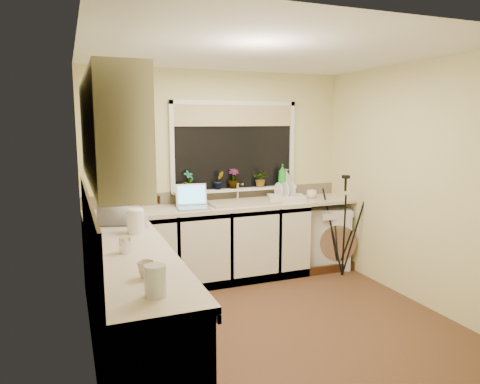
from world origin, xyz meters
The scene contains 34 objects.
floor centered at (0.00, 0.00, 0.00)m, with size 3.20×3.20×0.00m, color brown.
ceiling centered at (0.00, 0.00, 2.45)m, with size 3.20×3.20×0.00m, color white.
wall_back centered at (0.00, 1.50, 1.23)m, with size 3.20×3.20×0.00m, color beige.
wall_front centered at (0.00, -1.50, 1.23)m, with size 3.20×3.20×0.00m, color beige.
wall_left centered at (-1.60, 0.00, 1.23)m, with size 3.00×3.00×0.00m, color beige.
wall_right centered at (1.60, 0.00, 1.23)m, with size 3.00×3.00×0.00m, color beige.
base_cabinet_back centered at (-0.33, 1.20, 0.43)m, with size 2.55×0.60×0.86m, color silver.
base_cabinet_left centered at (-1.30, -0.30, 0.43)m, with size 0.54×2.40×0.86m, color silver.
worktop_back centered at (0.00, 1.20, 0.88)m, with size 3.20×0.60×0.04m, color beige.
worktop_left centered at (-1.30, -0.30, 0.88)m, with size 0.60×2.40×0.04m, color beige.
upper_cabinet centered at (-1.44, -0.45, 1.80)m, with size 0.28×1.90×0.70m, color silver.
splashback_left centered at (-1.59, -0.30, 1.12)m, with size 0.02×2.40×0.45m, color beige.
splashback_back centered at (0.00, 1.49, 0.97)m, with size 3.20×0.02×0.14m, color beige.
window_glass centered at (0.20, 1.49, 1.55)m, with size 1.50×0.02×1.00m, color black.
window_blind centered at (0.20, 1.46, 1.92)m, with size 1.50×0.02×0.25m, color tan.
windowsill centered at (0.20, 1.43, 1.04)m, with size 1.60×0.14×0.03m, color white.
sink centered at (0.20, 1.20, 0.91)m, with size 0.82×0.46×0.03m, color tan.
faucet centered at (0.20, 1.38, 1.02)m, with size 0.03×0.03×0.24m, color silver.
washing_machine centered at (1.37, 1.22, 0.39)m, with size 0.55×0.53×0.78m, color silver.
laptop centered at (-0.42, 1.17, 0.97)m, with size 0.39×0.39×0.25m.
kettle centered at (-1.18, 0.24, 1.00)m, with size 0.15×0.15×0.20m, color white.
dish_rack centered at (0.75, 1.17, 0.93)m, with size 0.44×0.33×0.07m, color beige.
tripod centered at (1.34, 0.80, 0.62)m, with size 0.61×0.61×1.23m, color black, non-canonical shape.
glass_jug centered at (-1.29, -1.23, 0.99)m, with size 0.12×0.12×0.18m, color #B6BCC1.
steel_jar centered at (-1.35, -0.33, 0.96)m, with size 0.09×0.09×0.12m, color silver.
microwave centered at (-1.26, 0.76, 1.03)m, with size 0.47×0.32×0.26m, color white.
plant_a centered at (-0.40, 1.39, 1.17)m, with size 0.13×0.09×0.25m, color #999999.
plant_b centered at (-0.03, 1.41, 1.16)m, with size 0.12×0.10×0.22m, color #999999.
plant_c centered at (0.16, 1.42, 1.17)m, with size 0.14×0.14×0.24m, color #999999.
plant_d centered at (0.52, 1.40, 1.16)m, with size 0.19×0.16×0.21m, color #999999.
soap_bottle_green centered at (0.81, 1.40, 1.19)m, with size 0.11×0.11×0.28m, color green.
soap_bottle_clear centered at (0.88, 1.41, 1.16)m, with size 0.09×0.10×0.21m, color #999999.
cup_back centered at (1.14, 1.23, 0.95)m, with size 0.13×0.13×0.10m, color white.
cup_left centered at (-1.29, -0.91, 0.95)m, with size 0.11×0.11×0.10m, color beige.
Camera 1 is at (-1.71, -3.57, 1.86)m, focal length 33.16 mm.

